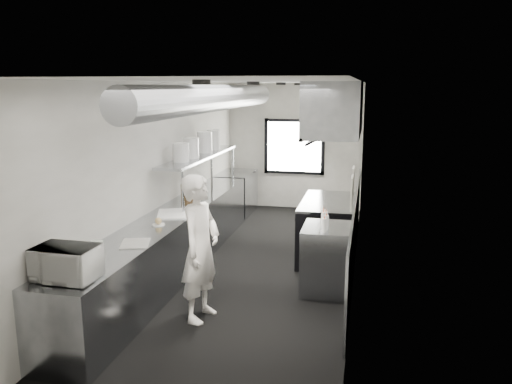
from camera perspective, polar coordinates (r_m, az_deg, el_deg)
The scene contains 35 objects.
floor at distance 7.94m, azimuth -0.08°, elevation -8.33°, with size 3.00×8.00×0.01m, color black.
ceiling at distance 7.46m, azimuth -0.09°, elevation 12.30°, with size 3.00×8.00×0.01m, color beige.
wall_back at distance 11.47m, azimuth 4.33°, elevation 5.10°, with size 3.00×0.02×2.80m, color beige.
wall_front at distance 3.90m, azimuth -13.28°, elevation -8.57°, with size 3.00×0.02×2.80m, color beige.
wall_left at distance 8.04m, azimuth -10.59°, elevation 2.04°, with size 0.02×8.00×2.80m, color beige.
wall_right at distance 7.40m, azimuth 11.32°, elevation 1.18°, with size 0.02×8.00×2.80m, color beige.
wall_cladding at distance 7.89m, azimuth 10.99°, elevation -4.50°, with size 0.03×5.50×1.10m, color gray.
hvac_duct at distance 8.03m, azimuth -4.41°, elevation 10.45°, with size 0.40×0.40×6.40m, color gray.
service_window at distance 11.44m, azimuth 4.30°, elevation 5.08°, with size 1.36×0.05×1.25m.
exhaust_hood at distance 8.00m, azimuth 8.82°, elevation 9.20°, with size 0.81×2.20×0.88m.
prep_counter at distance 7.68m, azimuth -9.37°, elevation -5.68°, with size 0.70×6.00×0.90m, color gray.
pass_shelf at distance 8.83m, azimuth -6.23°, elevation 3.93°, with size 0.45×3.00×0.68m.
range at distance 8.31m, azimuth 8.00°, elevation -4.13°, with size 0.88×1.60×0.94m.
bottle_station at distance 6.98m, azimuth 7.95°, elevation -7.43°, with size 0.65×0.80×0.90m, color gray.
far_work_table at distance 11.08m, azimuth -2.25°, elevation -0.10°, with size 0.70×1.20×0.90m, color gray.
notice_sheet_a at distance 6.18m, azimuth 10.82°, elevation 1.01°, with size 0.02×0.28×0.38m, color beige.
notice_sheet_b at distance 5.85m, azimuth 10.68°, elevation -0.10°, with size 0.02×0.28×0.38m, color beige.
line_cook at distance 6.02m, azimuth -6.26°, elevation -6.27°, with size 0.64×0.42×1.75m, color white.
microwave at distance 5.27m, azimuth -20.52°, elevation -7.46°, with size 0.55×0.42×0.33m, color silver.
deli_tub_a at distance 5.75m, azimuth -18.88°, elevation -6.89°, with size 0.15×0.15×0.11m, color beige.
deli_tub_b at distance 6.07m, azimuth -17.46°, elevation -5.81°, with size 0.16×0.16×0.11m, color beige.
newspaper at distance 6.23m, azimuth -13.38°, elevation -5.63°, with size 0.33×0.41×0.01m, color silver.
small_plate at distance 6.97m, azimuth -10.87°, elevation -3.61°, with size 0.17×0.17×0.01m, color silver.
pastry at distance 6.96m, azimuth -10.89°, elevation -3.20°, with size 0.09×0.09×0.09m, color tan.
cutting_board at distance 7.52m, azimuth -9.29°, elevation -2.40°, with size 0.44×0.58×0.02m, color white.
knife_block at distance 8.47m, azimuth -7.65°, elevation 0.10°, with size 0.11×0.24×0.26m, color brown.
plate_stack_a at distance 8.05m, azimuth -8.39°, elevation 4.41°, with size 0.25×0.25×0.29m, color silver.
plate_stack_b at distance 8.43m, azimuth -7.28°, elevation 4.91°, with size 0.26×0.26×0.33m, color silver.
plate_stack_c at distance 9.12m, azimuth -5.75°, elevation 5.59°, with size 0.26×0.26×0.37m, color silver.
plate_stack_d at distance 9.52m, azimuth -4.79°, elevation 5.86°, with size 0.24×0.24×0.37m, color silver.
squeeze_bottle_a at distance 6.56m, azimuth 7.67°, elevation -3.73°, with size 0.06×0.06×0.18m, color white.
squeeze_bottle_b at distance 6.70m, azimuth 7.89°, elevation -3.39°, with size 0.06×0.06×0.19m, color white.
squeeze_bottle_c at distance 6.84m, azimuth 7.57°, elevation -3.05°, with size 0.06×0.06×0.19m, color white.
squeeze_bottle_d at distance 6.98m, azimuth 7.83°, elevation -2.85°, with size 0.06×0.06×0.17m, color white.
squeeze_bottle_e at distance 7.10m, azimuth 7.56°, elevation -2.61°, with size 0.05×0.05×0.16m, color white.
Camera 1 is at (1.64, -7.28, 2.74)m, focal length 35.68 mm.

